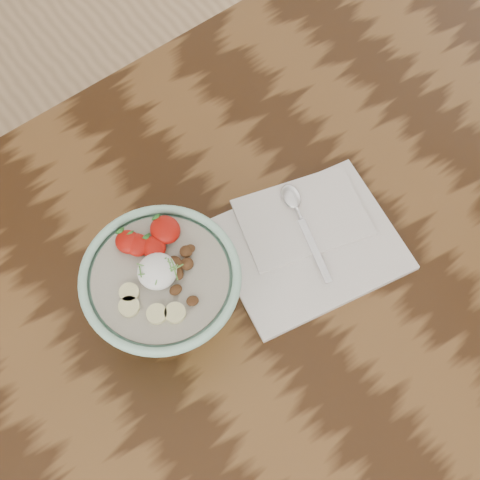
% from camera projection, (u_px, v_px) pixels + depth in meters
% --- Properties ---
extents(table, '(1.60, 0.90, 0.75)m').
position_uv_depth(table, '(248.00, 305.00, 1.06)').
color(table, '#321C0C').
rests_on(table, ground).
extents(breakfast_bowl, '(0.21, 0.21, 0.14)m').
position_uv_depth(breakfast_bowl, '(163.00, 289.00, 0.89)').
color(breakfast_bowl, '#A1D8BC').
rests_on(breakfast_bowl, table).
extents(napkin, '(0.29, 0.26, 0.02)m').
position_uv_depth(napkin, '(307.00, 240.00, 1.00)').
color(napkin, white).
rests_on(napkin, table).
extents(spoon, '(0.07, 0.17, 0.01)m').
position_uv_depth(spoon, '(297.00, 209.00, 1.01)').
color(spoon, silver).
rests_on(spoon, napkin).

